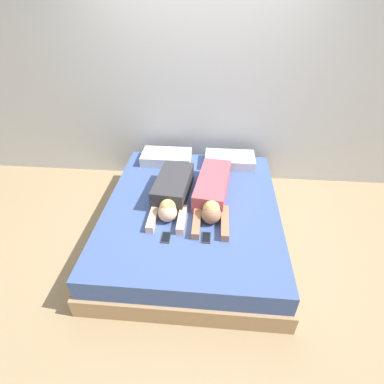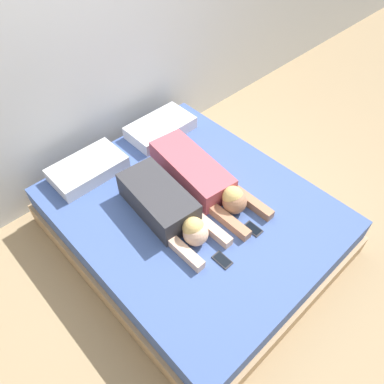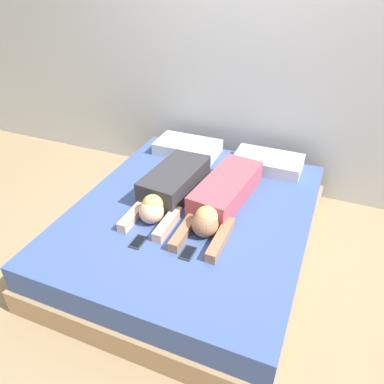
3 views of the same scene
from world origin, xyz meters
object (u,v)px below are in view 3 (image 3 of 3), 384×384
pillow_head_right (268,162)px  cell_phone_left (138,242)px  pillow_head_left (188,147)px  cell_phone_right (188,253)px  person_right (222,197)px  bed (192,229)px  person_left (170,188)px

pillow_head_right → cell_phone_left: 1.44m
pillow_head_left → cell_phone_right: (0.55, -1.30, -0.05)m
pillow_head_left → person_right: person_right is taller
pillow_head_right → cell_phone_right: 1.32m
person_right → bed: bearing=-152.9°
cell_phone_left → pillow_head_right: bearing=66.6°
bed → cell_phone_right: bearing=-70.6°
bed → pillow_head_right: pillow_head_right is taller
bed → pillow_head_left: (-0.39, 0.83, 0.26)m
pillow_head_left → cell_phone_right: bearing=-67.0°
person_left → cell_phone_right: size_ratio=6.83×
pillow_head_right → cell_phone_left: bearing=-113.4°
pillow_head_left → person_left: 0.80m
bed → cell_phone_left: bearing=-110.5°
person_right → pillow_head_left: bearing=128.8°
cell_phone_right → cell_phone_left: bearing=-175.4°
pillow_head_left → person_right: bearing=-51.2°
pillow_head_right → cell_phone_left: size_ratio=4.34×
cell_phone_left → cell_phone_right: (0.35, 0.03, 0.00)m
bed → pillow_head_left: size_ratio=3.59×
pillow_head_right → cell_phone_right: (-0.22, -1.30, -0.05)m
cell_phone_left → pillow_head_left: bearing=98.6°
person_left → cell_phone_right: person_left is taller
pillow_head_right → cell_phone_right: bearing=-99.7°
person_left → cell_phone_left: 0.56m
bed → cell_phone_left: cell_phone_left is taller
pillow_head_right → pillow_head_left: bearing=180.0°
pillow_head_right → person_left: (-0.59, -0.77, 0.05)m
cell_phone_left → person_left: bearing=92.1°
person_right → cell_phone_left: size_ratio=8.19×
bed → pillow_head_right: size_ratio=3.59×
bed → person_right: 0.37m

